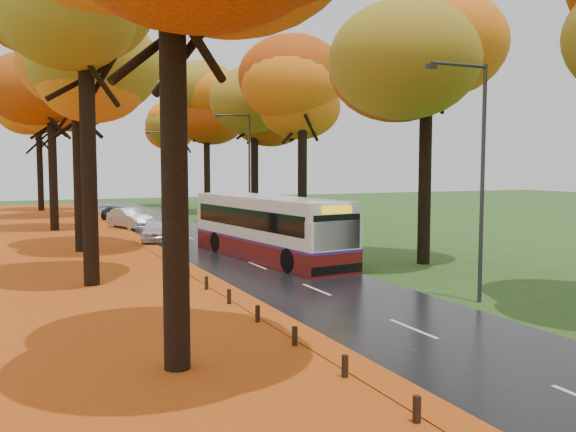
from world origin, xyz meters
TOP-DOWN VIEW (x-y plane):
  - road at (0.00, 25.00)m, footprint 6.50×90.00m
  - centre_line at (0.00, 25.00)m, footprint 0.12×90.00m
  - leaf_verge at (-9.00, 25.00)m, footprint 12.00×90.00m
  - leaf_drift at (-3.05, 25.00)m, footprint 0.90×90.00m
  - trees_left at (-7.18, 27.06)m, footprint 9.20×74.00m
  - trees_right at (7.19, 26.91)m, footprint 9.30×74.20m
  - bollard_row at (-3.70, 4.70)m, footprint 0.11×23.51m
  - streetlamp_near at (3.95, 8.00)m, footprint 2.45×0.18m
  - streetlamp_mid at (3.95, 30.00)m, footprint 2.45×0.18m
  - streetlamp_far at (3.95, 52.00)m, footprint 2.45×0.18m
  - bus at (1.31, 19.77)m, footprint 4.04×11.90m
  - car_white at (-2.35, 29.04)m, footprint 2.39×4.19m
  - car_silver at (-2.35, 37.52)m, footprint 2.92×4.79m
  - car_dark at (-2.19, 44.25)m, footprint 2.76×4.23m

SIDE VIEW (x-z plane):
  - leaf_verge at x=-9.00m, z-range 0.00..0.02m
  - road at x=0.00m, z-range 0.00..0.04m
  - leaf_drift at x=-3.05m, z-range 0.04..0.05m
  - centre_line at x=0.00m, z-range 0.04..0.05m
  - bollard_row at x=-3.70m, z-range 0.00..0.52m
  - car_dark at x=-2.19m, z-range 0.04..1.18m
  - car_white at x=-2.35m, z-range 0.04..1.38m
  - car_silver at x=-2.35m, z-range 0.04..1.53m
  - bus at x=1.31m, z-range 0.11..3.18m
  - streetlamp_near at x=3.95m, z-range 0.71..8.71m
  - streetlamp_mid at x=3.95m, z-range 0.71..8.71m
  - streetlamp_far at x=3.95m, z-range 0.71..8.71m
  - trees_left at x=-7.18m, z-range 2.59..16.48m
  - trees_right at x=7.19m, z-range 2.71..16.67m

